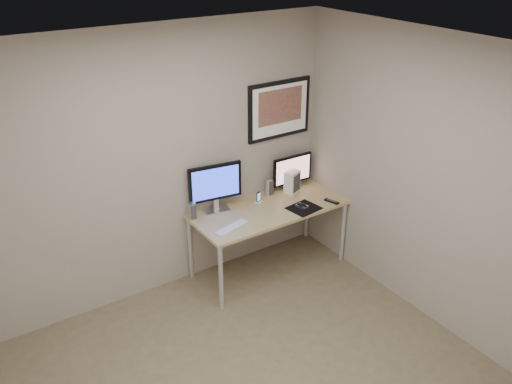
# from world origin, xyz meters

# --- Properties ---
(room) EXTENTS (3.60, 3.60, 3.60)m
(room) POSITION_xyz_m (0.00, 0.45, 1.64)
(room) COLOR white
(room) RESTS_ON ground
(desk) EXTENTS (1.60, 0.70, 0.73)m
(desk) POSITION_xyz_m (1.00, 1.35, 0.66)
(desk) COLOR olive
(desk) RESTS_ON floor
(framed_art) EXTENTS (0.75, 0.04, 0.60)m
(framed_art) POSITION_xyz_m (1.35, 1.68, 1.62)
(framed_art) COLOR black
(framed_art) RESTS_ON room
(monitor_large) EXTENTS (0.55, 0.21, 0.50)m
(monitor_large) POSITION_xyz_m (0.53, 1.60, 1.01)
(monitor_large) COLOR silver
(monitor_large) RESTS_ON desk
(monitor_tv) EXTENTS (0.48, 0.11, 0.38)m
(monitor_tv) POSITION_xyz_m (1.48, 1.60, 0.93)
(monitor_tv) COLOR black
(monitor_tv) RESTS_ON desk
(speaker_left) EXTENTS (0.08, 0.08, 0.18)m
(speaker_left) POSITION_xyz_m (0.25, 1.57, 0.82)
(speaker_left) COLOR silver
(speaker_left) RESTS_ON desk
(speaker_right) EXTENTS (0.09, 0.09, 0.19)m
(speaker_right) POSITION_xyz_m (1.16, 1.59, 0.82)
(speaker_right) COLOR silver
(speaker_right) RESTS_ON desk
(phone_dock) EXTENTS (0.07, 0.07, 0.12)m
(phone_dock) POSITION_xyz_m (0.98, 1.51, 0.79)
(phone_dock) COLOR black
(phone_dock) RESTS_ON desk
(keyboard) EXTENTS (0.40, 0.20, 0.01)m
(keyboard) POSITION_xyz_m (0.47, 1.21, 0.74)
(keyboard) COLOR silver
(keyboard) RESTS_ON desk
(mousepad) EXTENTS (0.33, 0.31, 0.00)m
(mousepad) POSITION_xyz_m (1.29, 1.14, 0.73)
(mousepad) COLOR black
(mousepad) RESTS_ON desk
(mouse) EXTENTS (0.09, 0.13, 0.04)m
(mouse) POSITION_xyz_m (1.29, 1.17, 0.75)
(mouse) COLOR black
(mouse) RESTS_ON mousepad
(remote) EXTENTS (0.09, 0.17, 0.02)m
(remote) POSITION_xyz_m (1.62, 1.09, 0.74)
(remote) COLOR black
(remote) RESTS_ON desk
(fan_unit) EXTENTS (0.19, 0.16, 0.24)m
(fan_unit) POSITION_xyz_m (1.42, 1.52, 0.85)
(fan_unit) COLOR silver
(fan_unit) RESTS_ON desk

